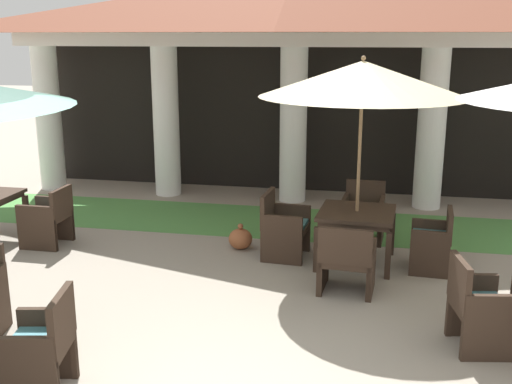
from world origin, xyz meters
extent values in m
cylinder|color=white|center=(-4.78, 7.28, 1.38)|extent=(0.48, 0.48, 2.76)
cylinder|color=white|center=(-2.39, 7.28, 1.38)|extent=(0.48, 0.48, 2.76)
cylinder|color=white|center=(0.00, 7.28, 1.38)|extent=(0.48, 0.48, 2.76)
cylinder|color=white|center=(2.39, 7.28, 1.38)|extent=(0.48, 0.48, 2.76)
cube|color=white|center=(0.00, 7.28, 2.88)|extent=(10.36, 0.70, 0.24)
pyramid|color=brown|center=(0.00, 7.28, 3.50)|extent=(10.76, 3.11, 1.00)
cube|color=black|center=(0.00, 8.18, 1.38)|extent=(10.16, 0.16, 2.76)
cube|color=#519347|center=(0.00, 5.86, 0.00)|extent=(12.56, 1.76, 0.01)
cube|color=#38281E|center=(2.53, 2.18, 0.41)|extent=(0.57, 0.62, 0.07)
cube|color=teal|center=(2.53, 2.18, 0.47)|extent=(0.52, 0.57, 0.05)
cube|color=#38281E|center=(2.31, 2.14, 0.68)|extent=(0.15, 0.55, 0.47)
cube|color=#38281E|center=(2.48, 2.42, 0.33)|extent=(0.48, 0.14, 0.66)
cube|color=#38281E|center=(2.57, 1.93, 0.33)|extent=(0.48, 0.14, 0.66)
cube|color=#38281E|center=(2.69, 2.45, 0.19)|extent=(0.06, 0.06, 0.38)
cube|color=#38281E|center=(2.78, 1.97, 0.19)|extent=(0.06, 0.06, 0.38)
cube|color=#38281E|center=(2.28, 2.38, 0.19)|extent=(0.06, 0.06, 0.38)
cube|color=#38281E|center=(2.36, 1.90, 0.19)|extent=(0.06, 0.06, 0.38)
cube|color=#38281E|center=(-3.73, 4.57, 0.30)|extent=(0.07, 0.07, 0.60)
cube|color=#38281E|center=(-3.16, 4.14, 0.43)|extent=(0.58, 0.55, 0.07)
cube|color=teal|center=(-3.16, 4.14, 0.49)|extent=(0.54, 0.51, 0.05)
cube|color=#38281E|center=(-2.89, 4.14, 0.66)|extent=(0.06, 0.55, 0.40)
cube|color=#38281E|center=(-3.16, 3.89, 0.33)|extent=(0.58, 0.06, 0.65)
cube|color=#38281E|center=(-3.15, 4.40, 0.33)|extent=(0.58, 0.06, 0.65)
cube|color=#38281E|center=(-3.42, 3.90, 0.20)|extent=(0.06, 0.06, 0.39)
cube|color=#38281E|center=(-3.42, 4.39, 0.20)|extent=(0.06, 0.06, 0.39)
cube|color=#38281E|center=(-2.90, 3.89, 0.20)|extent=(0.06, 0.06, 0.39)
cube|color=#38281E|center=(-2.89, 4.39, 0.20)|extent=(0.06, 0.06, 0.39)
cube|color=#38281E|center=(1.27, 4.26, 0.70)|extent=(1.03, 1.03, 0.05)
cube|color=#38281E|center=(1.27, 4.26, 0.64)|extent=(0.95, 0.95, 0.07)
cube|color=#38281E|center=(0.79, 3.84, 0.30)|extent=(0.07, 0.07, 0.60)
cube|color=#38281E|center=(1.68, 3.78, 0.30)|extent=(0.07, 0.07, 0.60)
cube|color=#38281E|center=(0.85, 4.74, 0.30)|extent=(0.07, 0.07, 0.60)
cube|color=#38281E|center=(1.75, 4.68, 0.30)|extent=(0.07, 0.07, 0.60)
cube|color=#2D2D2D|center=(1.27, 4.26, 0.04)|extent=(0.42, 0.42, 0.08)
cylinder|color=olive|center=(1.27, 4.26, 1.20)|extent=(0.04, 0.04, 2.39)
cone|color=beige|center=(1.27, 4.26, 2.43)|extent=(2.61, 2.61, 0.44)
sphere|color=olive|center=(1.27, 4.26, 2.69)|extent=(0.06, 0.06, 0.06)
cube|color=#38281E|center=(1.33, 5.20, 0.41)|extent=(0.61, 0.55, 0.07)
cube|color=teal|center=(1.33, 5.20, 0.47)|extent=(0.56, 0.51, 0.05)
cube|color=#38281E|center=(1.35, 5.44, 0.65)|extent=(0.58, 0.10, 0.42)
cube|color=#38281E|center=(1.60, 5.18, 0.33)|extent=(0.10, 0.51, 0.67)
cube|color=#38281E|center=(1.07, 5.22, 0.33)|extent=(0.10, 0.51, 0.67)
cube|color=#38281E|center=(1.57, 4.96, 0.19)|extent=(0.06, 0.06, 0.37)
cube|color=#38281E|center=(1.06, 4.99, 0.19)|extent=(0.06, 0.06, 0.37)
cube|color=#38281E|center=(1.61, 5.41, 0.19)|extent=(0.06, 0.06, 0.37)
cube|color=#38281E|center=(1.09, 5.45, 0.19)|extent=(0.06, 0.06, 0.37)
cube|color=#38281E|center=(1.20, 3.31, 0.39)|extent=(0.65, 0.60, 0.07)
cube|color=teal|center=(1.20, 3.31, 0.45)|extent=(0.60, 0.55, 0.05)
cube|color=#38281E|center=(1.18, 3.06, 0.64)|extent=(0.62, 0.10, 0.43)
cube|color=#38281E|center=(0.91, 3.33, 0.30)|extent=(0.10, 0.56, 0.60)
cube|color=#38281E|center=(1.49, 3.29, 0.30)|extent=(0.10, 0.56, 0.60)
cube|color=#38281E|center=(0.94, 3.58, 0.18)|extent=(0.06, 0.06, 0.35)
cube|color=#38281E|center=(1.50, 3.55, 0.18)|extent=(0.06, 0.06, 0.35)
cube|color=#38281E|center=(0.90, 3.08, 0.18)|extent=(0.06, 0.06, 0.35)
cube|color=#38281E|center=(1.46, 3.04, 0.18)|extent=(0.06, 0.06, 0.35)
cube|color=#38281E|center=(2.21, 4.19, 0.40)|extent=(0.52, 0.58, 0.07)
cube|color=teal|center=(2.21, 4.19, 0.46)|extent=(0.48, 0.54, 0.05)
cube|color=#38281E|center=(2.43, 4.18, 0.63)|extent=(0.10, 0.55, 0.39)
cube|color=#38281E|center=(2.19, 3.94, 0.30)|extent=(0.49, 0.09, 0.60)
cube|color=#38281E|center=(2.23, 4.45, 0.30)|extent=(0.49, 0.09, 0.60)
cube|color=#38281E|center=(1.98, 3.96, 0.18)|extent=(0.06, 0.06, 0.36)
cube|color=#38281E|center=(2.01, 4.45, 0.18)|extent=(0.06, 0.06, 0.36)
cube|color=#38281E|center=(2.41, 3.93, 0.18)|extent=(0.06, 0.06, 0.36)
cube|color=#38281E|center=(2.44, 4.42, 0.18)|extent=(0.06, 0.06, 0.36)
cube|color=#38281E|center=(0.32, 4.33, 0.40)|extent=(0.60, 0.66, 0.07)
cube|color=teal|center=(0.32, 4.33, 0.46)|extent=(0.56, 0.61, 0.05)
cube|color=#38281E|center=(0.06, 4.34, 0.67)|extent=(0.10, 0.62, 0.46)
cube|color=#38281E|center=(0.34, 4.61, 0.33)|extent=(0.57, 0.10, 0.67)
cube|color=#38281E|center=(0.30, 4.04, 0.33)|extent=(0.57, 0.10, 0.67)
cube|color=#38281E|center=(0.59, 4.59, 0.18)|extent=(0.06, 0.06, 0.37)
cube|color=#38281E|center=(0.55, 4.03, 0.18)|extent=(0.06, 0.06, 0.37)
cube|color=#38281E|center=(0.09, 4.62, 0.18)|extent=(0.06, 0.06, 0.37)
cube|color=#38281E|center=(0.05, 4.06, 0.18)|extent=(0.06, 0.06, 0.37)
cube|color=#38281E|center=(-1.23, 0.62, 0.43)|extent=(0.59, 0.65, 0.07)
cube|color=teal|center=(-1.23, 0.62, 0.49)|extent=(0.55, 0.60, 0.05)
cube|color=#38281E|center=(-1.01, 0.66, 0.69)|extent=(0.17, 0.56, 0.46)
cube|color=#38281E|center=(-1.18, 0.36, 0.33)|extent=(0.49, 0.16, 0.67)
cube|color=#38281E|center=(-1.28, 0.87, 0.33)|extent=(0.49, 0.16, 0.67)
cube|color=#38281E|center=(-1.49, 0.82, 0.20)|extent=(0.07, 0.07, 0.39)
cube|color=#38281E|center=(-1.07, 0.91, 0.20)|extent=(0.07, 0.07, 0.39)
cube|color=#38281E|center=(-2.25, 1.72, 0.20)|extent=(0.07, 0.07, 0.40)
ellipsoid|color=#9E5633|center=(-0.36, 4.51, 0.15)|extent=(0.34, 0.34, 0.30)
sphere|color=#9E5633|center=(-0.36, 4.51, 0.34)|extent=(0.08, 0.08, 0.08)
camera|label=1|loc=(1.46, -3.56, 2.97)|focal=42.98mm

